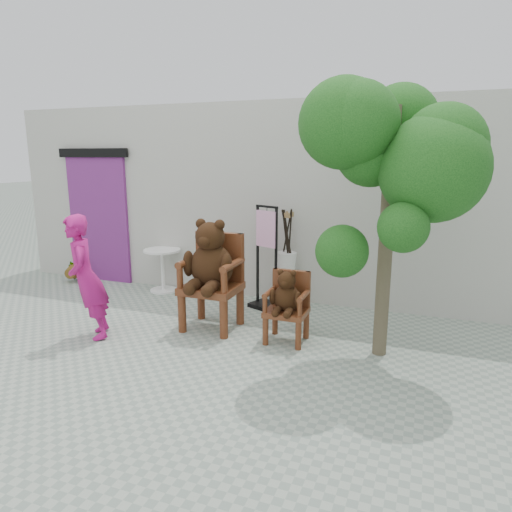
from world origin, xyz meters
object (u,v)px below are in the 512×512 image
at_px(stool_bucket, 286,264).
at_px(display_stand, 266,269).
at_px(chair_small, 287,299).
at_px(person, 86,278).
at_px(tree, 392,147).
at_px(chair_big, 212,267).
at_px(cafe_table, 163,265).

bearing_deg(stool_bucket, display_stand, -140.31).
height_order(chair_small, person, person).
bearing_deg(tree, chair_big, 174.34).
xyz_separation_m(chair_small, cafe_table, (-2.52, 1.28, -0.09)).
relative_size(chair_small, display_stand, 0.59).
height_order(chair_big, chair_small, chair_big).
distance_m(chair_small, display_stand, 1.26).
bearing_deg(stool_bucket, tree, -42.94).
bearing_deg(chair_small, tree, -6.34).
bearing_deg(tree, display_stand, 145.50).
bearing_deg(chair_big, display_stand, 68.02).
relative_size(display_stand, tree, 0.51).
bearing_deg(display_stand, chair_small, -36.23).
xyz_separation_m(stool_bucket, tree, (1.51, -1.40, 1.65)).
distance_m(person, cafe_table, 2.07).
relative_size(cafe_table, stool_bucket, 0.48).
relative_size(cafe_table, tree, 0.24).
height_order(chair_big, cafe_table, chair_big).
bearing_deg(person, display_stand, 99.84).
bearing_deg(cafe_table, display_stand, -6.13).
bearing_deg(stool_bucket, cafe_table, 179.95).
relative_size(stool_bucket, tree, 0.49).
height_order(person, display_stand, person).
xyz_separation_m(chair_big, display_stand, (0.40, 0.99, -0.24)).
distance_m(chair_big, stool_bucket, 1.36).
distance_m(display_stand, stool_bucket, 0.32).
distance_m(chair_big, cafe_table, 1.94).
xyz_separation_m(chair_big, cafe_table, (-1.48, 1.19, -0.38)).
height_order(stool_bucket, tree, tree).
bearing_deg(display_stand, tree, -11.47).
relative_size(cafe_table, display_stand, 0.47).
height_order(cafe_table, stool_bucket, stool_bucket).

